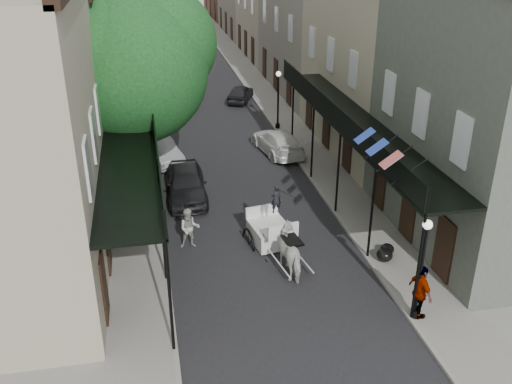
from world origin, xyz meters
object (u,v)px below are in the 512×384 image
car_right_far (241,93)px  tree_near (142,62)px  carriage (267,214)px  pedestrian_sidewalk_left (146,106)px  car_left_near (186,183)px  car_left_far (150,74)px  pedestrian_sidewalk_right (420,292)px  lamppost_right_near (421,268)px  lamppost_left (155,188)px  horse (293,252)px  car_right_near (278,142)px  pedestrian_walking (189,228)px  lamppost_right_far (278,99)px  car_left_mid (160,150)px  tree_far (138,26)px

car_right_far → tree_near: bearing=86.5°
carriage → pedestrian_sidewalk_left: 17.88m
car_left_near → car_left_far: size_ratio=0.90×
tree_near → pedestrian_sidewalk_right: (8.40, -12.18, -5.38)m
lamppost_right_near → lamppost_left: size_ratio=1.00×
lamppost_left → carriage: size_ratio=1.26×
tree_near → car_left_near: tree_near is taller
horse → car_left_far: size_ratio=0.41×
tree_near → car_right_far: size_ratio=2.63×
lamppost_right_near → car_right_near: size_ratio=0.79×
horse → pedestrian_sidewalk_right: bearing=123.6°
pedestrian_walking → car_right_far: size_ratio=0.48×
lamppost_right_far → carriage: 14.15m
carriage → car_left_near: carriage is taller
horse → pedestrian_sidewalk_left: (-5.00, 19.99, 0.14)m
carriage → pedestrian_sidewalk_right: carriage is taller
pedestrian_walking → pedestrian_sidewalk_right: bearing=-40.4°
horse → pedestrian_walking: size_ratio=1.20×
pedestrian_walking → car_right_near: size_ratio=0.37×
lamppost_left → car_right_near: 10.88m
tree_near → pedestrian_walking: size_ratio=5.53×
lamppost_right_far → horse: (-3.30, -16.33, -1.17)m
car_left_near → pedestrian_sidewalk_left: bearing=98.6°
car_left_mid → car_right_far: bearing=41.0°
lamppost_right_near → car_left_near: (-6.70, 11.00, -1.26)m
car_right_far → pedestrian_walking: bearing=96.6°
carriage → car_left_mid: size_ratio=0.72×
tree_far → carriage: (4.61, -19.79, -4.69)m
pedestrian_sidewalk_left → pedestrian_sidewalk_right: pedestrian_sidewalk_right is taller
lamppost_right_far → horse: 16.70m
carriage → pedestrian_sidewalk_right: (3.83, -6.38, -0.04)m
tree_far → car_left_far: tree_far is taller
lamppost_left → lamppost_right_far: 14.53m
lamppost_right_near → pedestrian_walking: 9.48m
lamppost_left → car_left_near: bearing=63.4°
lamppost_right_near → car_right_far: lamppost_right_near is taller
pedestrian_sidewalk_left → tree_far: bearing=-123.2°
lamppost_left → car_right_near: (7.24, 8.00, -1.37)m
pedestrian_sidewalk_right → car_left_mid: (-7.80, 16.00, -0.43)m
carriage → pedestrian_sidewalk_left: size_ratio=1.63×
pedestrian_walking → car_left_mid: 9.72m
carriage → car_left_mid: 10.41m
pedestrian_sidewalk_left → pedestrian_sidewalk_right: size_ratio=0.92×
tree_near → pedestrian_sidewalk_right: tree_near is taller
lamppost_right_near → lamppost_left: 11.46m
car_right_near → lamppost_right_near: bearing=83.9°
horse → pedestrian_sidewalk_right: 5.01m
carriage → tree_far: bearing=94.0°
carriage → pedestrian_sidewalk_right: bearing=-68.2°
car_left_mid → car_right_near: 6.74m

